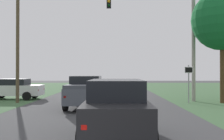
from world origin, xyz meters
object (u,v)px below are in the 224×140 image
(traffic_light, at_px, (43,26))
(crossing_suv_far, at_px, (13,88))
(red_suv_near, at_px, (116,108))
(pickup_truck_lead, at_px, (86,91))
(oak_tree_right, at_px, (222,20))
(utility_pole_right, at_px, (193,45))
(keep_moving_sign, at_px, (189,79))

(traffic_light, xyz_separation_m, crossing_suv_far, (-3.12, 2.62, -4.63))
(red_suv_near, height_order, pickup_truck_lead, pickup_truck_lead)
(oak_tree_right, relative_size, utility_pole_right, 0.95)
(crossing_suv_far, bearing_deg, oak_tree_right, -9.45)
(pickup_truck_lead, bearing_deg, keep_moving_sign, 19.71)
(traffic_light, distance_m, oak_tree_right, 12.91)
(keep_moving_sign, bearing_deg, pickup_truck_lead, -160.29)
(keep_moving_sign, bearing_deg, oak_tree_right, 1.06)
(utility_pole_right, bearing_deg, keep_moving_sign, -119.15)
(oak_tree_right, xyz_separation_m, utility_pole_right, (-1.70, 1.26, -1.63))
(pickup_truck_lead, relative_size, traffic_light, 0.67)
(oak_tree_right, xyz_separation_m, crossing_suv_far, (-16.03, 2.67, -5.04))
(keep_moving_sign, distance_m, oak_tree_right, 4.85)
(oak_tree_right, bearing_deg, red_suv_near, -125.70)
(red_suv_near, relative_size, pickup_truck_lead, 0.84)
(oak_tree_right, height_order, crossing_suv_far, oak_tree_right)
(crossing_suv_far, xyz_separation_m, utility_pole_right, (14.33, -1.41, 3.41))
(traffic_light, xyz_separation_m, keep_moving_sign, (10.48, -0.09, -3.79))
(red_suv_near, bearing_deg, crossing_suv_far, 121.97)
(red_suv_near, relative_size, traffic_light, 0.56)
(oak_tree_right, bearing_deg, keep_moving_sign, -178.94)
(keep_moving_sign, bearing_deg, utility_pole_right, 60.85)
(traffic_light, xyz_separation_m, utility_pole_right, (11.20, 1.21, -1.21))
(pickup_truck_lead, height_order, utility_pole_right, utility_pole_right)
(crossing_suv_far, bearing_deg, utility_pole_right, -5.62)
(pickup_truck_lead, distance_m, oak_tree_right, 10.99)
(red_suv_near, xyz_separation_m, utility_pole_right, (5.98, 11.95, 3.28))
(pickup_truck_lead, xyz_separation_m, crossing_suv_far, (-6.55, 5.24, -0.11))
(keep_moving_sign, relative_size, oak_tree_right, 0.33)
(keep_moving_sign, height_order, crossing_suv_far, keep_moving_sign)
(keep_moving_sign, distance_m, crossing_suv_far, 13.89)
(red_suv_near, bearing_deg, keep_moving_sign, 63.73)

